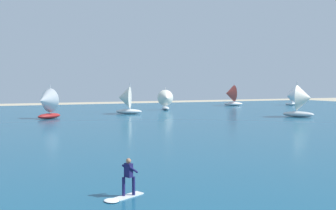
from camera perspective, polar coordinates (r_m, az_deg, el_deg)
name	(u,v)px	position (r m, az deg, el deg)	size (l,w,h in m)	color
ocean	(81,122)	(50.20, -13.13, -2.59)	(160.00, 90.00, 0.10)	navy
kitesurfer	(125,184)	(16.50, -6.53, -11.80)	(2.01, 1.34, 1.67)	white
sailboat_mid_right	(166,100)	(71.74, -0.31, 0.81)	(3.35, 3.86, 4.37)	silver
sailboat_outermost	(231,95)	(88.09, 9.52, 1.49)	(4.75, 4.14, 5.37)	white
sailboat_mid_left	(46,103)	(55.82, -18.10, 0.26)	(4.39, 4.20, 4.90)	maroon
sailboat_anchored_offshore	(290,97)	(93.39, 18.12, 1.15)	(3.71, 3.18, 4.25)	white
sailboat_heeled_over	(303,101)	(59.46, 19.87, 0.63)	(4.63, 4.87, 5.42)	silver
sailboat_far_right	(125,100)	(62.60, -6.55, 0.79)	(4.59, 4.10, 5.14)	silver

